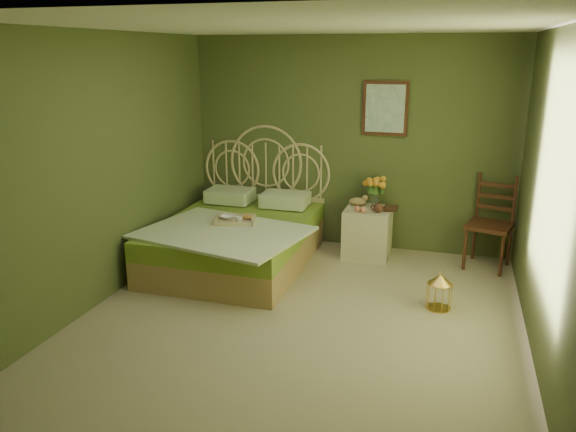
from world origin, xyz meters
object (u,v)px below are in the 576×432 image
(birdcage, at_px, (439,292))
(chair, at_px, (490,216))
(nightstand, at_px, (368,227))
(bed, at_px, (238,236))

(birdcage, bearing_deg, chair, 70.74)
(chair, bearing_deg, nightstand, -161.00)
(bed, height_order, nightstand, bed)
(bed, bearing_deg, nightstand, 25.29)
(nightstand, xyz_separation_m, chair, (1.38, 0.09, 0.22))
(bed, relative_size, chair, 2.25)
(chair, height_order, birdcage, chair)
(birdcage, bearing_deg, nightstand, 125.10)
(birdcage, bearing_deg, bed, 165.36)
(bed, distance_m, chair, 2.91)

